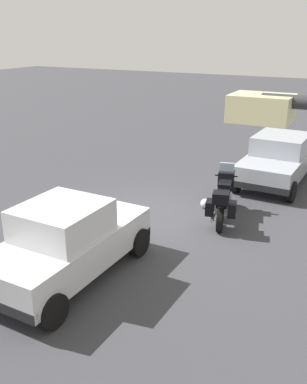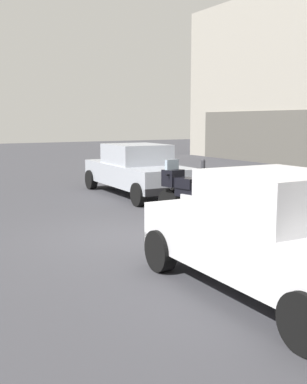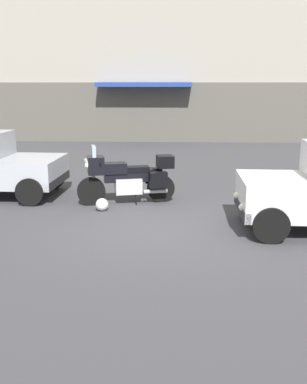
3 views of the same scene
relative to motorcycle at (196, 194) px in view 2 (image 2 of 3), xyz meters
name	(u,v)px [view 2 (image 2 of 3)]	position (x,y,z in m)	size (l,w,h in m)	color
ground_plane	(144,237)	(0.77, -1.78, -0.62)	(80.00, 80.00, 0.00)	#38383D
motorcycle	(196,194)	(0.00, 0.00, 0.00)	(2.23, 1.03, 1.36)	black
helmet	(159,213)	(-0.51, -0.69, -0.48)	(0.28, 0.28, 0.28)	silver
car_hatchback_near	(269,234)	(4.23, -1.83, 0.19)	(3.90, 1.85, 1.64)	silver
car_sedan_far	(137,170)	(-3.99, 0.59, 0.16)	(4.62, 2.04, 1.56)	#9EA3AD
bollard_curbside	(203,170)	(-5.37, 4.11, -0.16)	(0.16, 0.16, 0.87)	#333338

